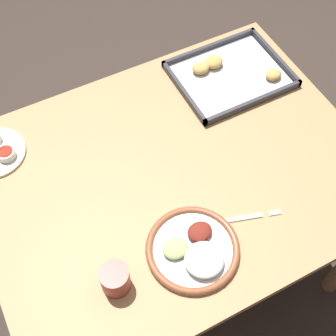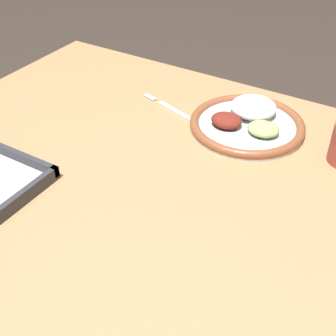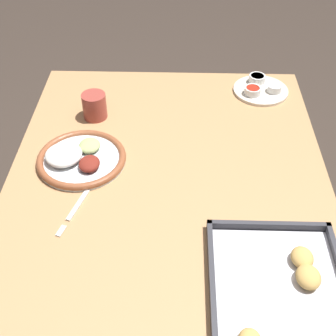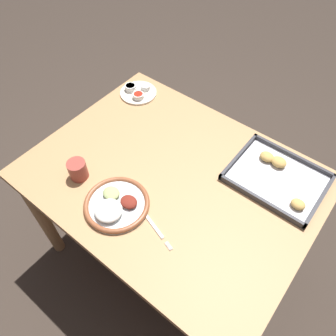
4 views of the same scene
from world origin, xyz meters
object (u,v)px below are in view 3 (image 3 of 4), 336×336
fork (78,206)px  drinking_cup (94,106)px  dinner_plate (80,158)px  saucer_plate (260,88)px  baking_tray (282,291)px

fork → drinking_cup: size_ratio=2.26×
dinner_plate → fork: bearing=7.5°
dinner_plate → fork: size_ratio=1.36×
dinner_plate → fork: 0.17m
dinner_plate → saucer_plate: size_ratio=1.36×
baking_tray → drinking_cup: (-0.63, -0.49, 0.03)m
drinking_cup → dinner_plate: bearing=-3.4°
dinner_plate → drinking_cup: drinking_cup is taller
fork → saucer_plate: bearing=153.3°
dinner_plate → saucer_plate: bearing=124.6°
fork → drinking_cup: drinking_cup is taller
dinner_plate → baking_tray: (0.42, 0.50, -0.00)m
baking_tray → drinking_cup: bearing=-142.3°
dinner_plate → drinking_cup: (-0.22, 0.01, 0.03)m
saucer_plate → drinking_cup: size_ratio=2.25×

